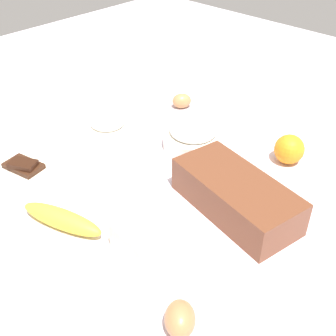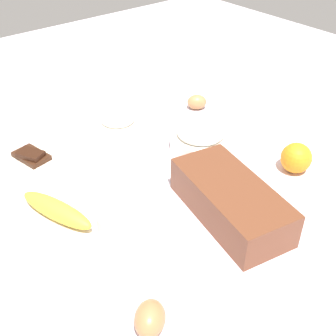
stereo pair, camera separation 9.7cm
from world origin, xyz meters
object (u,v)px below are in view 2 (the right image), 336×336
(flour_bowl, at_px, (118,125))
(orange_fruit, at_px, (296,158))
(sugar_bowl, at_px, (200,138))
(butter_block, at_px, (124,237))
(loaf_pan, at_px, (231,200))
(chocolate_plate, at_px, (32,158))
(egg_beside_bowl, at_px, (150,318))
(banana, at_px, (57,210))
(egg_near_butter, at_px, (197,102))

(flour_bowl, height_order, orange_fruit, orange_fruit)
(sugar_bowl, height_order, butter_block, sugar_bowl)
(loaf_pan, distance_m, chocolate_plate, 0.51)
(egg_beside_bowl, bearing_deg, butter_block, 158.50)
(egg_beside_bowl, bearing_deg, loaf_pan, 110.27)
(orange_fruit, relative_size, egg_beside_bowl, 1.12)
(banana, relative_size, orange_fruit, 2.60)
(loaf_pan, xyz_separation_m, sugar_bowl, (-0.23, 0.13, -0.01))
(flour_bowl, relative_size, butter_block, 1.41)
(loaf_pan, relative_size, flour_bowl, 2.37)
(butter_block, distance_m, egg_beside_bowl, 0.18)
(butter_block, relative_size, egg_near_butter, 1.57)
(loaf_pan, distance_m, egg_beside_bowl, 0.31)
(sugar_bowl, bearing_deg, butter_block, -64.81)
(flour_bowl, bearing_deg, chocolate_plate, -96.22)
(sugar_bowl, relative_size, banana, 0.81)
(orange_fruit, distance_m, egg_beside_bowl, 0.54)
(sugar_bowl, bearing_deg, flour_bowl, -148.09)
(sugar_bowl, distance_m, chocolate_plate, 0.42)
(loaf_pan, height_order, chocolate_plate, loaf_pan)
(sugar_bowl, xyz_separation_m, egg_near_butter, (-0.17, 0.14, -0.01))
(sugar_bowl, distance_m, butter_block, 0.39)
(banana, bearing_deg, chocolate_plate, 168.17)
(butter_block, bearing_deg, orange_fruit, 83.95)
(banana, bearing_deg, egg_near_butter, 107.18)
(flour_bowl, xyz_separation_m, banana, (0.20, -0.29, -0.01))
(chocolate_plate, bearing_deg, butter_block, 1.67)
(sugar_bowl, distance_m, banana, 0.41)
(banana, bearing_deg, butter_block, 19.76)
(orange_fruit, xyz_separation_m, chocolate_plate, (-0.43, -0.47, -0.03))
(egg_near_butter, height_order, chocolate_plate, egg_near_butter)
(sugar_bowl, xyz_separation_m, banana, (0.00, -0.41, -0.01))
(egg_beside_bowl, xyz_separation_m, chocolate_plate, (-0.55, 0.06, -0.01))
(loaf_pan, xyz_separation_m, chocolate_plate, (-0.45, -0.24, -0.03))
(loaf_pan, height_order, flour_bowl, loaf_pan)
(loaf_pan, bearing_deg, egg_near_butter, 157.21)
(egg_near_butter, distance_m, chocolate_plate, 0.51)
(butter_block, bearing_deg, chocolate_plate, -178.33)
(egg_beside_bowl, bearing_deg, banana, 178.52)
(flour_bowl, xyz_separation_m, orange_fruit, (0.41, 0.23, 0.01))
(loaf_pan, height_order, sugar_bowl, loaf_pan)
(loaf_pan, bearing_deg, chocolate_plate, -140.85)
(chocolate_plate, bearing_deg, sugar_bowl, 58.61)
(loaf_pan, relative_size, butter_block, 3.33)
(sugar_bowl, relative_size, egg_near_butter, 2.70)
(egg_near_butter, bearing_deg, sugar_bowl, -40.15)
(butter_block, bearing_deg, flour_bowl, 147.45)
(orange_fruit, bearing_deg, loaf_pan, -86.89)
(chocolate_plate, bearing_deg, egg_beside_bowl, -5.70)
(flour_bowl, relative_size, banana, 0.67)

